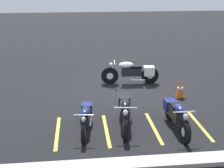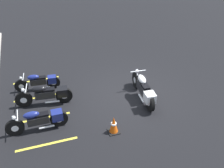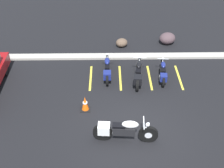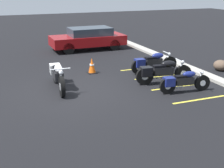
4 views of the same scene
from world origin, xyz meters
name	(u,v)px [view 3 (image 3 of 4)]	position (x,y,z in m)	size (l,w,h in m)	color
ground	(135,132)	(0.00, 0.00, 0.00)	(60.00, 60.00, 0.00)	black
motorcycle_white_featured	(122,130)	(-0.52, -0.44, 0.51)	(2.46, 0.69, 0.97)	black
parked_bike_0	(107,69)	(-1.07, 3.84, 0.46)	(0.62, 2.20, 0.86)	black
parked_bike_1	(138,73)	(0.42, 3.43, 0.48)	(0.71, 2.30, 0.91)	black
parked_bike_2	(163,72)	(1.62, 3.62, 0.41)	(0.58, 1.97, 0.77)	black
concrete_curb	(127,56)	(0.00, 5.69, 0.06)	(18.00, 0.50, 0.12)	#A8A399
landscape_rock_0	(167,38)	(2.41, 7.19, 0.33)	(0.93, 0.81, 0.66)	#49383C
landscape_rock_1	(122,43)	(-0.24, 6.87, 0.24)	(0.66, 0.59, 0.49)	brown
traffic_cone	(85,104)	(-2.01, 1.38, 0.32)	(0.40, 0.40, 0.68)	black
stall_line_0	(91,78)	(-1.88, 3.75, 0.00)	(0.10, 2.10, 0.00)	gold
stall_line_1	(120,78)	(-0.43, 3.75, 0.00)	(0.10, 2.10, 0.00)	gold
stall_line_2	(150,77)	(1.02, 3.75, 0.00)	(0.10, 2.10, 0.00)	gold
stall_line_3	(179,77)	(2.47, 3.75, 0.00)	(0.10, 2.10, 0.00)	gold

